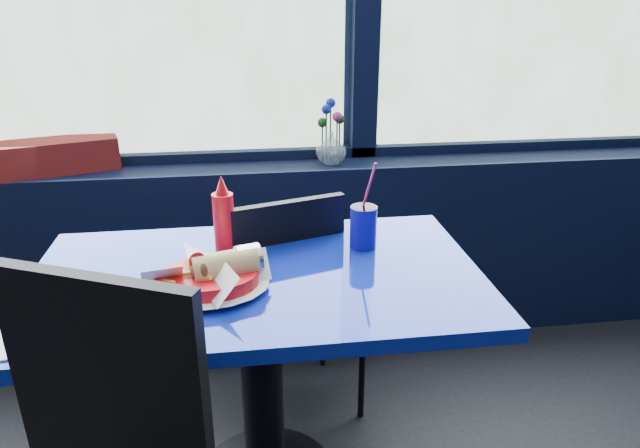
{
  "coord_description": "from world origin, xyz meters",
  "views": [
    {
      "loc": [
        0.28,
        0.63,
        1.45
      ],
      "look_at": [
        0.47,
        1.98,
        0.89
      ],
      "focal_mm": 32.0,
      "sensor_mm": 36.0,
      "label": 1
    }
  ],
  "objects": [
    {
      "name": "planter_box",
      "position": [
        -0.52,
        2.85,
        0.86
      ],
      "size": [
        0.64,
        0.33,
        0.12
      ],
      "primitive_type": "cube",
      "rotation": [
        0.0,
        0.0,
        0.3
      ],
      "color": "maroon",
      "rests_on": "window_sill"
    },
    {
      "name": "napkin",
      "position": [
        -0.22,
        1.76,
        0.75
      ],
      "size": [
        0.18,
        0.18,
        0.0
      ],
      "primitive_type": "cube",
      "rotation": [
        0.0,
        0.0,
        0.17
      ],
      "color": "white",
      "rests_on": "near_table"
    },
    {
      "name": "near_table",
      "position": [
        0.3,
        2.0,
        0.57
      ],
      "size": [
        1.2,
        0.7,
        0.75
      ],
      "color": "black",
      "rests_on": "ground"
    },
    {
      "name": "food_basket",
      "position": [
        0.18,
        1.93,
        0.79
      ],
      "size": [
        0.29,
        0.29,
        0.1
      ],
      "rotation": [
        0.0,
        0.0,
        -0.17
      ],
      "color": "red",
      "rests_on": "near_table"
    },
    {
      "name": "soda_cup",
      "position": [
        0.62,
        2.13,
        0.82
      ],
      "size": [
        0.08,
        0.08,
        0.26
      ],
      "rotation": [
        0.0,
        0.0,
        0.01
      ],
      "color": "#120E9B",
      "rests_on": "near_table"
    },
    {
      "name": "window_sill",
      "position": [
        0.0,
        2.87,
        0.4
      ],
      "size": [
        5.0,
        0.26,
        0.8
      ],
      "primitive_type": "cube",
      "color": "black",
      "rests_on": "ground"
    },
    {
      "name": "chair_near_back",
      "position": [
        0.43,
        2.31,
        0.5
      ],
      "size": [
        0.49,
        0.49,
        0.88
      ],
      "rotation": [
        0.0,
        0.0,
        3.43
      ],
      "color": "black",
      "rests_on": "ground"
    },
    {
      "name": "flower_vase",
      "position": [
        0.63,
        2.84,
        0.88
      ],
      "size": [
        0.16,
        0.16,
        0.26
      ],
      "rotation": [
        0.0,
        0.0,
        -0.33
      ],
      "color": "silver",
      "rests_on": "window_sill"
    },
    {
      "name": "ketchup_bottle",
      "position": [
        0.22,
        2.16,
        0.85
      ],
      "size": [
        0.06,
        0.06,
        0.23
      ],
      "color": "red",
      "rests_on": "near_table"
    }
  ]
}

